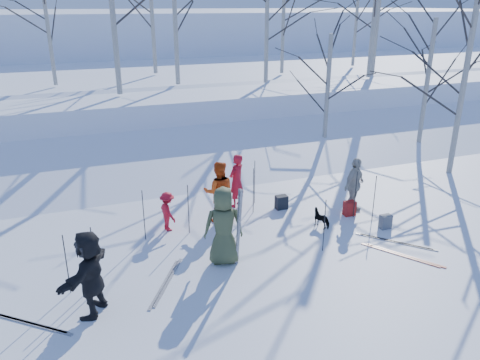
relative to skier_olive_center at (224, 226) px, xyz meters
name	(u,v)px	position (x,y,z in m)	size (l,w,h in m)	color
ground	(262,250)	(1.03, 0.19, -0.92)	(120.00, 120.00, 0.00)	white
snow_ramp	(188,160)	(1.03, 7.19, -0.77)	(70.00, 9.50, 1.40)	white
snow_plateau	(141,93)	(1.03, 17.19, 0.08)	(70.00, 18.00, 2.20)	white
far_hill	(103,45)	(1.03, 38.19, 1.08)	(90.00, 30.00, 6.00)	white
skier_olive_center	(224,226)	(0.00, 0.00, 0.00)	(0.90, 0.59, 1.85)	#424C2E
skier_red_north	(236,181)	(1.39, 2.92, -0.13)	(0.58, 0.38, 1.59)	red
skier_redor_behind	(219,192)	(0.59, 2.12, -0.06)	(0.84, 0.65, 1.72)	#D04410
skier_red_seated	(168,211)	(-0.84, 2.08, -0.39)	(0.69, 0.40, 1.06)	red
skier_cream_east	(354,185)	(4.38, 1.39, -0.12)	(0.94, 0.39, 1.60)	beige
skier_grey_west	(90,273)	(-2.96, -0.89, -0.05)	(1.61, 0.51, 1.74)	black
dog	(322,218)	(3.05, 0.82, -0.68)	(0.26, 0.57, 0.48)	black
upright_ski_left	(238,227)	(0.27, -0.23, 0.03)	(0.07, 0.02, 1.90)	silver
upright_ski_right	(239,228)	(0.28, -0.24, 0.03)	(0.07, 0.02, 1.90)	silver
ski_pair_a	(28,323)	(-4.17, -0.81, -0.91)	(1.58, 1.38, 0.02)	silver
ski_pair_b	(166,283)	(-1.45, -0.39, -0.91)	(1.13, 1.74, 0.02)	silver
ski_pair_c	(396,242)	(4.35, -0.62, -0.91)	(1.41, 1.55, 0.02)	silver
ski_pair_d	(402,255)	(4.06, -1.22, -0.91)	(1.20, 1.71, 0.02)	#9F2916
ski_pole_a	(67,264)	(-3.38, -0.04, -0.25)	(0.02, 0.02, 1.34)	black
ski_pole_b	(374,199)	(4.52, 0.62, -0.25)	(0.02, 0.02, 1.34)	black
ski_pole_c	(253,191)	(1.67, 2.31, -0.25)	(0.02, 0.02, 1.34)	black
ski_pole_d	(144,215)	(-1.51, 1.76, -0.25)	(0.02, 0.02, 1.34)	black
ski_pole_e	(324,226)	(2.41, -0.35, -0.25)	(0.02, 0.02, 1.34)	black
ski_pole_f	(94,256)	(-2.84, 0.12, -0.25)	(0.02, 0.02, 1.34)	black
ski_pole_g	(87,268)	(-3.01, -0.33, -0.25)	(0.02, 0.02, 1.34)	black
ski_pole_h	(255,182)	(1.97, 2.93, -0.25)	(0.02, 0.02, 1.34)	black
ski_pole_i	(188,209)	(-0.37, 1.72, -0.25)	(0.02, 0.02, 1.34)	black
ski_pole_j	(355,195)	(4.19, 1.02, -0.25)	(0.02, 0.02, 1.34)	black
backpack_red	(349,208)	(4.15, 1.18, -0.71)	(0.32, 0.22, 0.42)	maroon
backpack_grey	(385,222)	(4.59, 0.13, -0.73)	(0.30, 0.20, 0.38)	#5C5E64
backpack_dark	(281,202)	(2.54, 2.27, -0.72)	(0.34, 0.24, 0.40)	black
birch_plateau_a	(356,19)	(13.10, 14.90, 3.89)	(4.25, 4.25, 5.22)	silver
birch_plateau_b	(267,22)	(5.81, 10.98, 3.93)	(4.31, 4.31, 5.30)	silver
birch_plateau_e	(152,9)	(1.65, 15.86, 4.42)	(5.00, 5.00, 6.29)	silver
birch_plateau_f	(175,12)	(1.91, 11.97, 4.36)	(4.92, 4.92, 6.17)	silver
birch_plateau_g	(48,30)	(-3.28, 13.70, 3.61)	(3.87, 3.87, 4.66)	silver
birch_plateau_h	(378,12)	(11.96, 11.39, 4.31)	(4.84, 4.84, 6.06)	silver
birch_plateau_j	(283,21)	(7.88, 13.61, 3.85)	(4.20, 4.20, 5.15)	silver
birch_edge_b	(463,90)	(9.47, 3.00, 1.99)	(4.68, 4.68, 5.83)	silver
birch_edge_c	(426,87)	(10.25, 5.53, 1.65)	(4.20, 4.20, 5.14)	silver
birch_edge_e	(327,96)	(6.45, 6.55, 1.37)	(3.81, 3.81, 4.59)	silver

